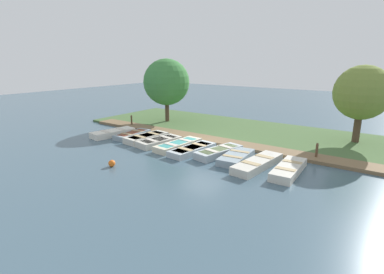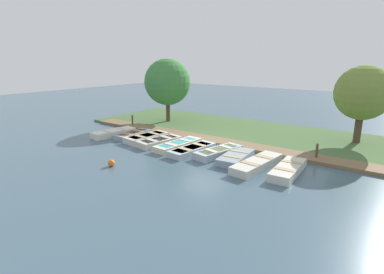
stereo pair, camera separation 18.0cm
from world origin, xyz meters
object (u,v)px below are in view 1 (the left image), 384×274
at_px(rowboat_1, 132,135).
at_px(rowboat_2, 146,138).
at_px(rowboat_7, 236,157).
at_px(buoy, 112,163).
at_px(rowboat_8, 258,163).
at_px(rowboat_6, 219,152).
at_px(park_tree_left, 362,93).
at_px(rowboat_0, 113,133).
at_px(park_tree_far_left, 167,82).
at_px(rowboat_5, 192,150).
at_px(rowboat_4, 178,145).
at_px(mooring_post_far, 317,151).
at_px(rowboat_3, 159,142).
at_px(rowboat_9, 289,169).
at_px(mooring_post_near, 132,121).

distance_m(rowboat_1, rowboat_2, 1.50).
distance_m(rowboat_2, rowboat_7, 6.65).
bearing_deg(buoy, rowboat_8, 124.57).
bearing_deg(rowboat_6, rowboat_2, -77.24).
xyz_separation_m(rowboat_1, rowboat_6, (0.11, 6.96, 0.04)).
bearing_deg(park_tree_left, rowboat_6, -39.64).
height_order(rowboat_0, park_tree_far_left, park_tree_far_left).
bearing_deg(rowboat_1, park_tree_far_left, -171.09).
xyz_separation_m(rowboat_2, rowboat_5, (0.39, 3.97, -0.02)).
relative_size(rowboat_5, rowboat_7, 1.16).
relative_size(rowboat_4, mooring_post_far, 3.57).
relative_size(rowboat_0, mooring_post_far, 3.35).
height_order(rowboat_7, park_tree_left, park_tree_left).
bearing_deg(rowboat_6, rowboat_3, -73.77).
xyz_separation_m(rowboat_1, mooring_post_far, (-2.20, 11.55, 0.31)).
distance_m(rowboat_6, mooring_post_far, 5.15).
distance_m(rowboat_0, rowboat_8, 10.79).
distance_m(rowboat_3, buoy, 4.40).
bearing_deg(rowboat_5, rowboat_4, -97.17).
relative_size(rowboat_0, rowboat_1, 1.12).
bearing_deg(mooring_post_far, rowboat_4, -71.48).
bearing_deg(rowboat_8, rowboat_7, -97.28).
bearing_deg(buoy, rowboat_2, -156.00).
bearing_deg(mooring_post_far, rowboat_6, -63.28).
relative_size(rowboat_4, rowboat_7, 1.20).
relative_size(rowboat_5, rowboat_9, 1.04).
bearing_deg(rowboat_1, rowboat_4, 83.32).
bearing_deg(rowboat_6, rowboat_7, 92.00).
distance_m(rowboat_2, rowboat_4, 2.73).
bearing_deg(rowboat_9, rowboat_4, -95.31).
bearing_deg(buoy, park_tree_far_left, -154.73).
relative_size(rowboat_0, buoy, 9.16).
bearing_deg(mooring_post_near, mooring_post_far, 90.00).
bearing_deg(rowboat_9, rowboat_0, -92.67).
distance_m(rowboat_2, park_tree_far_left, 6.60).
relative_size(rowboat_0, rowboat_6, 1.00).
distance_m(rowboat_6, rowboat_9, 4.05).
distance_m(rowboat_5, mooring_post_near, 8.30).
bearing_deg(rowboat_8, rowboat_1, -88.10).
relative_size(rowboat_4, rowboat_8, 0.94).
bearing_deg(rowboat_1, rowboat_5, 81.14).
xyz_separation_m(rowboat_7, rowboat_9, (0.22, 2.85, 0.02)).
bearing_deg(buoy, rowboat_5, 155.25).
bearing_deg(rowboat_0, rowboat_8, 99.91).
distance_m(rowboat_0, park_tree_far_left, 6.45).
xyz_separation_m(rowboat_3, rowboat_4, (-0.14, 1.40, -0.01)).
bearing_deg(buoy, mooring_post_near, -139.62).
relative_size(rowboat_0, park_tree_left, 0.65).
bearing_deg(buoy, park_tree_left, 141.56).
height_order(rowboat_9, mooring_post_near, mooring_post_near).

